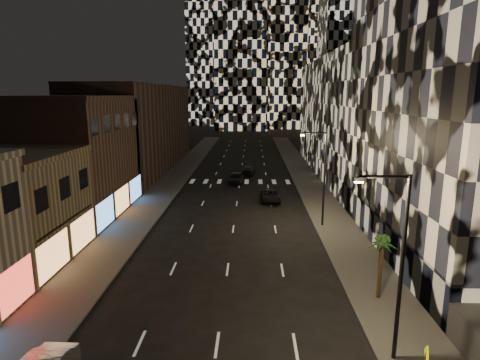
# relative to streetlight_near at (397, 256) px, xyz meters

# --- Properties ---
(sidewalk_left) EXTENTS (4.00, 120.00, 0.15)m
(sidewalk_left) POSITION_rel_streetlight_near_xyz_m (-18.35, 40.00, -5.28)
(sidewalk_left) COLOR #47443F
(sidewalk_left) RESTS_ON ground
(sidewalk_right) EXTENTS (4.00, 120.00, 0.15)m
(sidewalk_right) POSITION_rel_streetlight_near_xyz_m (1.65, 40.00, -5.28)
(sidewalk_right) COLOR #47443F
(sidewalk_right) RESTS_ON ground
(curb_left) EXTENTS (0.20, 120.00, 0.15)m
(curb_left) POSITION_rel_streetlight_near_xyz_m (-16.25, 40.00, -5.28)
(curb_left) COLOR #4C4C47
(curb_left) RESTS_ON ground
(curb_right) EXTENTS (0.20, 120.00, 0.15)m
(curb_right) POSITION_rel_streetlight_near_xyz_m (-0.45, 40.00, -5.28)
(curb_right) COLOR #4C4C47
(curb_right) RESTS_ON ground
(retail_tan) EXTENTS (10.00, 10.00, 8.00)m
(retail_tan) POSITION_rel_streetlight_near_xyz_m (-25.35, 11.00, -1.35)
(retail_tan) COLOR olive
(retail_tan) RESTS_ON ground
(retail_brown) EXTENTS (10.00, 15.00, 12.00)m
(retail_brown) POSITION_rel_streetlight_near_xyz_m (-25.35, 23.50, 0.65)
(retail_brown) COLOR #4A332A
(retail_brown) RESTS_ON ground
(retail_filler_left) EXTENTS (10.00, 40.00, 14.00)m
(retail_filler_left) POSITION_rel_streetlight_near_xyz_m (-25.35, 50.00, 1.65)
(retail_filler_left) COLOR #4A332A
(retail_filler_left) RESTS_ON ground
(midrise_base) EXTENTS (0.60, 25.00, 3.00)m
(midrise_base) POSITION_rel_streetlight_near_xyz_m (3.95, 14.50, -3.85)
(midrise_base) COLOR #383838
(midrise_base) RESTS_ON ground
(midrise_filler_right) EXTENTS (16.00, 40.00, 18.00)m
(midrise_filler_right) POSITION_rel_streetlight_near_xyz_m (11.65, 47.00, 3.65)
(midrise_filler_right) COLOR #232326
(midrise_filler_right) RESTS_ON ground
(streetlight_near) EXTENTS (2.55, 0.25, 9.00)m
(streetlight_near) POSITION_rel_streetlight_near_xyz_m (0.00, 0.00, 0.00)
(streetlight_near) COLOR black
(streetlight_near) RESTS_ON sidewalk_right
(streetlight_far) EXTENTS (2.55, 0.25, 9.00)m
(streetlight_far) POSITION_rel_streetlight_near_xyz_m (0.00, 20.00, 0.00)
(streetlight_far) COLOR black
(streetlight_far) RESTS_ON sidewalk_right
(car_dark_midlane) EXTENTS (2.31, 4.78, 1.57)m
(car_dark_midlane) POSITION_rel_streetlight_near_xyz_m (-8.88, 38.78, -4.57)
(car_dark_midlane) COLOR black
(car_dark_midlane) RESTS_ON ground
(car_dark_oncoming) EXTENTS (2.27, 4.68, 1.31)m
(car_dark_oncoming) POSITION_rel_streetlight_near_xyz_m (-7.19, 45.45, -4.70)
(car_dark_oncoming) COLOR black
(car_dark_oncoming) RESTS_ON ground
(car_dark_rightlane) EXTENTS (2.29, 4.81, 1.33)m
(car_dark_rightlane) POSITION_rel_streetlight_near_xyz_m (-4.35, 29.03, -4.69)
(car_dark_rightlane) COLOR black
(car_dark_rightlane) RESTS_ON ground
(palm_tree) EXTENTS (2.04, 2.05, 4.04)m
(palm_tree) POSITION_rel_streetlight_near_xyz_m (1.32, 5.94, -1.87)
(palm_tree) COLOR #47331E
(palm_tree) RESTS_ON sidewalk_right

